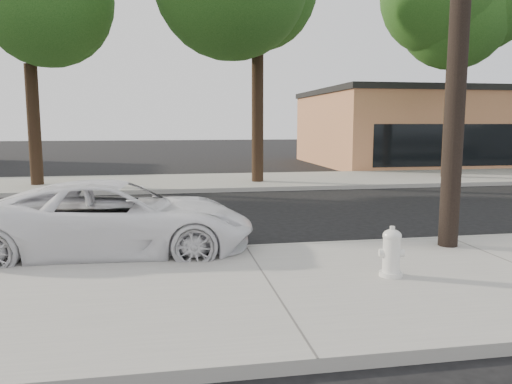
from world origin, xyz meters
The scene contains 9 objects.
ground centered at (0.00, 0.00, 0.00)m, with size 120.00×120.00×0.00m, color black.
near_sidewalk centered at (0.00, -4.30, 0.07)m, with size 90.00×4.40×0.15m, color gray.
far_sidewalk centered at (0.00, 8.50, 0.07)m, with size 90.00×5.00×0.15m, color gray.
curb_near centered at (0.00, -2.10, 0.07)m, with size 90.00×0.12×0.16m, color #9E9B93.
building_main centered at (16.00, 16.00, 2.00)m, with size 18.00×10.00×4.00m, color #C67652.
tree_b centered at (-5.81, 8.06, 6.15)m, with size 4.34×4.20×8.45m.
tree_d centered at (10.20, 7.95, 6.37)m, with size 4.50×4.35×8.75m.
police_cruiser centered at (-2.27, -1.80, 0.67)m, with size 2.23×4.83×1.34m, color white.
fire_hydrant centered at (1.79, -4.22, 0.48)m, with size 0.37×0.33×0.69m.
Camera 1 is at (-1.34, -10.75, 2.34)m, focal length 35.00 mm.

